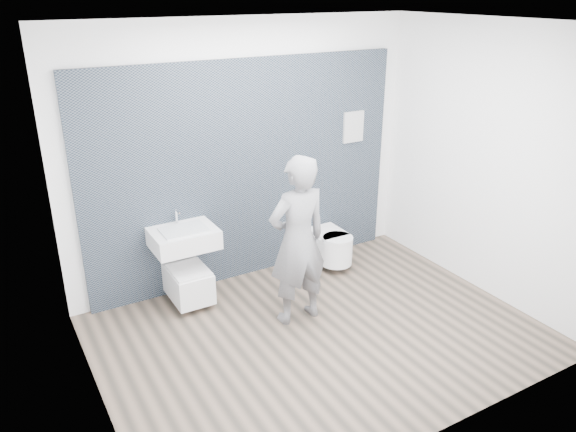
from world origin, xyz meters
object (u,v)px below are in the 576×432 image
toilet_rounded (331,246)px  toilet_square (188,281)px  washbasin (184,238)px  visitor (298,241)px

toilet_rounded → toilet_square: bearing=178.6°
washbasin → visitor: bearing=-45.6°
toilet_square → toilet_rounded: (1.74, -0.04, 0.00)m
washbasin → toilet_rounded: size_ratio=1.03×
washbasin → visitor: 1.18m
washbasin → visitor: (0.82, -0.84, 0.11)m
toilet_square → visitor: 1.30m
toilet_square → toilet_rounded: size_ratio=1.13×
visitor → washbasin: bearing=-46.5°
toilet_rounded → visitor: visitor is taller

